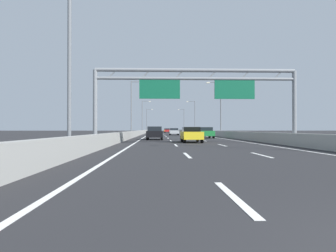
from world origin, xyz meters
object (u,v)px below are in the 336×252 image
streetlamp_right_far (194,115)px  streetlamp_left_distant (147,119)px  white_car (157,130)px  streetlamp_right_mid (219,105)px  streetlamp_left_far (143,115)px  streetlamp_left_mid (133,105)px  silver_car (174,131)px  sign_gantry (196,86)px  orange_car (166,130)px  green_car (206,132)px  black_car (155,133)px  red_car (167,130)px  streetlamp_right_distant (183,119)px  yellow_car (191,134)px  streetlamp_left_near (74,48)px

streetlamp_right_far → streetlamp_left_distant: same height
white_car → streetlamp_right_mid: bearing=-78.8°
streetlamp_left_far → streetlamp_left_distant: same height
streetlamp_right_mid → streetlamp_left_distant: (-14.93, 73.82, 0.00)m
streetlamp_left_mid → streetlamp_right_far: size_ratio=1.00×
silver_car → white_car: white_car is taller
sign_gantry → streetlamp_left_far: 64.32m
streetlamp_left_distant → orange_car: bearing=-61.5°
streetlamp_left_far → green_car: size_ratio=2.18×
streetlamp_left_mid → black_car: size_ratio=2.08×
red_car → streetlamp_right_far: bearing=-64.3°
streetlamp_left_mid → green_car: streetlamp_left_mid is taller
streetlamp_left_mid → streetlamp_right_distant: (14.93, 73.82, 0.00)m
white_car → streetlamp_left_far: bearing=-102.7°
streetlamp_left_far → black_car: 53.70m
streetlamp_right_far → yellow_car: size_ratio=2.25×
streetlamp_right_distant → red_car: streetlamp_right_distant is taller
black_car → streetlamp_right_far: bearing=78.3°
streetlamp_right_distant → orange_car: (-7.47, -13.75, -4.66)m
streetlamp_left_far → streetlamp_left_distant: bearing=90.0°
streetlamp_right_distant → red_car: size_ratio=2.11×
orange_car → black_car: black_car is taller
streetlamp_left_mid → white_car: (4.05, 54.85, -4.61)m
streetlamp_right_distant → yellow_car: size_ratio=2.25×
streetlamp_left_distant → green_car: bearing=-82.6°
silver_car → orange_car: bearing=90.2°
black_car → streetlamp_left_mid: bearing=103.3°
streetlamp_left_mid → white_car: streetlamp_left_mid is taller
streetlamp_left_distant → streetlamp_right_distant: bearing=0.0°
yellow_car → sign_gantry: bearing=-89.0°
streetlamp_left_far → silver_car: 27.94m
streetlamp_left_mid → streetlamp_left_far: bearing=90.0°
streetlamp_left_distant → black_car: bearing=-87.5°
green_car → streetlamp_left_near: bearing=-112.3°
black_car → yellow_car: black_car is taller
sign_gantry → streetlamp_left_near: 12.46m
red_car → black_car: bearing=-93.1°
sign_gantry → silver_car: sign_gantry is taller
streetlamp_left_distant → green_car: streetlamp_left_distant is taller
sign_gantry → streetlamp_left_far: streetlamp_left_far is taller
streetlamp_left_distant → red_car: 23.33m
streetlamp_left_mid → streetlamp_left_far: 36.91m
yellow_car → black_car: bearing=116.0°
streetlamp_left_near → yellow_car: 15.86m
streetlamp_right_mid → red_car: (-7.37, 52.24, -4.65)m
sign_gantry → green_car: bearing=78.4°
streetlamp_left_distant → black_car: streetlamp_left_distant is taller
sign_gantry → streetlamp_left_distant: (-7.49, 100.79, 0.55)m
streetlamp_left_far → streetlamp_right_distant: bearing=68.0°
streetlamp_right_far → silver_car: bearing=-105.4°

